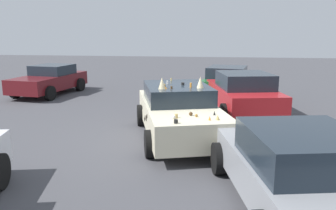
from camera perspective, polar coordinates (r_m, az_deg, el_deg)
name	(u,v)px	position (r m, az deg, el deg)	size (l,w,h in m)	color
ground_plane	(179,137)	(9.42, 1.82, -5.41)	(60.00, 60.00, 0.00)	#47474C
art_car_decorated	(179,111)	(9.29, 1.78, -1.01)	(4.79, 3.02, 1.70)	beige
parked_sedan_behind_right	(228,81)	(15.51, 9.94, 3.99)	(4.25, 2.50, 1.34)	#1E602D
parked_sedan_far_right	(50,80)	(16.63, -19.15, 4.00)	(4.16, 2.37, 1.33)	#5B1419
parked_sedan_row_back_far	(294,168)	(5.95, 20.29, -9.80)	(4.60, 2.67, 1.41)	gray
parked_sedan_near_left	(243,93)	(12.33, 12.41, 1.98)	(4.37, 2.70, 1.45)	red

